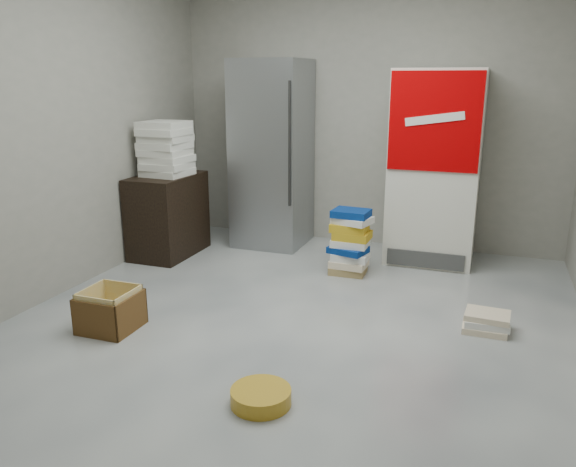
# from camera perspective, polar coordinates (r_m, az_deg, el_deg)

# --- Properties ---
(ground) EXTENTS (5.00, 5.00, 0.00)m
(ground) POSITION_cam_1_polar(r_m,az_deg,el_deg) (3.90, -0.71, -10.55)
(ground) COLOR beige
(ground) RESTS_ON ground
(room_shell) EXTENTS (4.04, 5.04, 2.82)m
(room_shell) POSITION_cam_1_polar(r_m,az_deg,el_deg) (3.51, -0.81, 16.86)
(room_shell) COLOR gray
(room_shell) RESTS_ON ground
(steel_fridge) EXTENTS (0.70, 0.72, 1.90)m
(steel_fridge) POSITION_cam_1_polar(r_m,az_deg,el_deg) (5.87, -1.61, 8.03)
(steel_fridge) COLOR #919498
(steel_fridge) RESTS_ON ground
(coke_cooler) EXTENTS (0.80, 0.73, 1.80)m
(coke_cooler) POSITION_cam_1_polar(r_m,az_deg,el_deg) (5.49, 14.72, 6.52)
(coke_cooler) COLOR silver
(coke_cooler) RESTS_ON ground
(wood_shelf) EXTENTS (0.50, 0.80, 0.80)m
(wood_shelf) POSITION_cam_1_polar(r_m,az_deg,el_deg) (5.70, -12.09, 1.83)
(wood_shelf) COLOR black
(wood_shelf) RESTS_ON ground
(supply_box_stack) EXTENTS (0.44, 0.44, 0.52)m
(supply_box_stack) POSITION_cam_1_polar(r_m,az_deg,el_deg) (5.57, -12.31, 8.42)
(supply_box_stack) COLOR white
(supply_box_stack) RESTS_ON wood_shelf
(phonebook_stack_main) EXTENTS (0.39, 0.35, 0.59)m
(phonebook_stack_main) POSITION_cam_1_polar(r_m,az_deg,el_deg) (5.07, 6.33, -0.86)
(phonebook_stack_main) COLOR #987E4C
(phonebook_stack_main) RESTS_ON ground
(phonebook_stack_side) EXTENTS (0.32, 0.25, 0.14)m
(phonebook_stack_side) POSITION_cam_1_polar(r_m,az_deg,el_deg) (4.21, 19.50, -8.46)
(phonebook_stack_side) COLOR beige
(phonebook_stack_side) RESTS_ON ground
(cardboard_box) EXTENTS (0.37, 0.37, 0.30)m
(cardboard_box) POSITION_cam_1_polar(r_m,az_deg,el_deg) (4.18, -17.59, -7.67)
(cardboard_box) COLOR gold
(cardboard_box) RESTS_ON ground
(bucket_lid) EXTENTS (0.42, 0.42, 0.09)m
(bucket_lid) POSITION_cam_1_polar(r_m,az_deg,el_deg) (3.18, -2.78, -16.23)
(bucket_lid) COLOR gold
(bucket_lid) RESTS_ON ground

